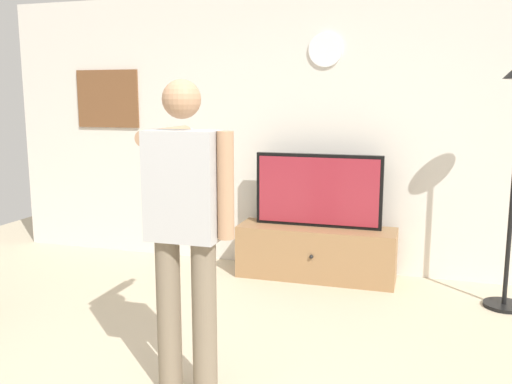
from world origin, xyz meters
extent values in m
cube|color=silver|center=(0.00, 2.95, 1.35)|extent=(6.40, 0.10, 2.70)
cube|color=#997047|center=(0.24, 2.60, 0.25)|extent=(1.47, 0.43, 0.49)
sphere|color=black|center=(0.24, 2.37, 0.27)|extent=(0.04, 0.04, 0.04)
cube|color=black|center=(0.24, 2.65, 0.83)|extent=(1.19, 0.06, 0.68)
cube|color=maroon|center=(0.24, 2.62, 0.83)|extent=(1.13, 0.01, 0.62)
cylinder|color=white|center=(0.24, 2.89, 2.13)|extent=(0.32, 0.03, 0.32)
cube|color=brown|center=(-2.11, 2.90, 1.68)|extent=(0.73, 0.04, 0.61)
cylinder|color=black|center=(1.85, 2.31, 0.01)|extent=(0.32, 0.32, 0.03)
cylinder|color=#7A6B56|center=(-0.19, 0.35, 0.46)|extent=(0.14, 0.14, 0.91)
cylinder|color=#7A6B56|center=(0.03, 0.35, 0.46)|extent=(0.14, 0.14, 0.91)
cube|color=#B7B7B7|center=(-0.08, 0.35, 1.22)|extent=(0.40, 0.22, 0.60)
sphere|color=tan|center=(-0.08, 0.35, 1.68)|extent=(0.21, 0.21, 0.21)
cylinder|color=tan|center=(-0.33, 0.64, 1.47)|extent=(0.09, 0.58, 0.09)
cube|color=white|center=(-0.33, 0.96, 1.47)|extent=(0.04, 0.12, 0.04)
cylinder|color=tan|center=(0.16, 0.35, 1.23)|extent=(0.09, 0.09, 0.58)
camera|label=1|loc=(1.16, -2.36, 1.69)|focal=38.58mm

